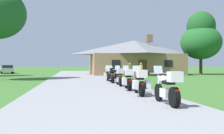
# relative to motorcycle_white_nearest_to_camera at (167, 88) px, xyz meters

# --- Properties ---
(ground_plane) EXTENTS (500.00, 500.00, 0.00)m
(ground_plane) POSITION_rel_motorcycle_white_nearest_to_camera_xyz_m (-2.06, 13.38, -0.62)
(ground_plane) COLOR #386628
(asphalt_driveway) EXTENTS (6.40, 80.00, 0.06)m
(asphalt_driveway) POSITION_rel_motorcycle_white_nearest_to_camera_xyz_m (-2.06, 11.38, -0.59)
(asphalt_driveway) COLOR gray
(asphalt_driveway) RESTS_ON ground
(motorcycle_white_nearest_to_camera) EXTENTS (0.66, 2.08, 1.30)m
(motorcycle_white_nearest_to_camera) POSITION_rel_motorcycle_white_nearest_to_camera_xyz_m (0.00, 0.00, 0.00)
(motorcycle_white_nearest_to_camera) COLOR black
(motorcycle_white_nearest_to_camera) RESTS_ON asphalt_driveway
(motorcycle_red_second_in_row) EXTENTS (0.84, 2.08, 1.30)m
(motorcycle_red_second_in_row) POSITION_rel_motorcycle_white_nearest_to_camera_xyz_m (-0.18, 2.75, -0.01)
(motorcycle_red_second_in_row) COLOR black
(motorcycle_red_second_in_row) RESTS_ON asphalt_driveway
(motorcycle_red_third_in_row) EXTENTS (0.84, 2.08, 1.30)m
(motorcycle_red_third_in_row) POSITION_rel_motorcycle_white_nearest_to_camera_xyz_m (-0.15, 5.16, -0.01)
(motorcycle_red_third_in_row) COLOR black
(motorcycle_red_third_in_row) RESTS_ON asphalt_driveway
(motorcycle_silver_fourth_in_row) EXTENTS (0.66, 2.08, 1.30)m
(motorcycle_silver_fourth_in_row) POSITION_rel_motorcycle_white_nearest_to_camera_xyz_m (-0.06, 8.05, 0.00)
(motorcycle_silver_fourth_in_row) COLOR black
(motorcycle_silver_fourth_in_row) RESTS_ON asphalt_driveway
(motorcycle_green_fifth_in_row) EXTENTS (0.75, 2.08, 1.30)m
(motorcycle_green_fifth_in_row) POSITION_rel_motorcycle_white_nearest_to_camera_xyz_m (-0.09, 10.78, -0.01)
(motorcycle_green_fifth_in_row) COLOR black
(motorcycle_green_fifth_in_row) RESTS_ON asphalt_driveway
(motorcycle_orange_farthest_in_row) EXTENTS (0.86, 2.08, 1.30)m
(motorcycle_orange_farthest_in_row) POSITION_rel_motorcycle_white_nearest_to_camera_xyz_m (-0.01, 13.49, -0.01)
(motorcycle_orange_farthest_in_row) COLOR black
(motorcycle_orange_farthest_in_row) RESTS_ON asphalt_driveway
(stone_lodge) EXTENTS (13.36, 9.43, 5.93)m
(stone_lodge) POSITION_rel_motorcycle_white_nearest_to_camera_xyz_m (6.14, 28.41, 1.97)
(stone_lodge) COLOR #896B4C
(stone_lodge) RESTS_ON ground
(bystander_olive_shirt_near_lodge) EXTENTS (0.55, 0.25, 1.67)m
(bystander_olive_shirt_near_lodge) POSITION_rel_motorcycle_white_nearest_to_camera_xyz_m (4.06, 22.34, 0.31)
(bystander_olive_shirt_near_lodge) COLOR black
(bystander_olive_shirt_near_lodge) RESTS_ON ground
(bystander_tan_shirt_beside_signpost) EXTENTS (0.34, 0.51, 1.67)m
(bystander_tan_shirt_beside_signpost) POSITION_rel_motorcycle_white_nearest_to_camera_xyz_m (4.70, 19.76, 0.31)
(bystander_tan_shirt_beside_signpost) COLOR black
(bystander_tan_shirt_beside_signpost) RESTS_ON ground
(bystander_white_shirt_by_tree) EXTENTS (0.34, 0.51, 1.67)m
(bystander_white_shirt_by_tree) POSITION_rel_motorcycle_white_nearest_to_camera_xyz_m (4.85, 20.25, 0.31)
(bystander_white_shirt_by_tree) COLOR black
(bystander_white_shirt_by_tree) RESTS_ON ground
(tree_right_of_lodge) EXTENTS (5.89, 5.89, 9.32)m
(tree_right_of_lodge) POSITION_rel_motorcycle_white_nearest_to_camera_xyz_m (15.87, 26.86, 4.84)
(tree_right_of_lodge) COLOR #422D19
(tree_right_of_lodge) RESTS_ON ground
(parked_silver_suv_far_left) EXTENTS (3.04, 4.93, 1.40)m
(parked_silver_suv_far_left) POSITION_rel_motorcycle_white_nearest_to_camera_xyz_m (-13.54, 36.43, 0.16)
(parked_silver_suv_far_left) COLOR #ADAFB7
(parked_silver_suv_far_left) RESTS_ON ground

